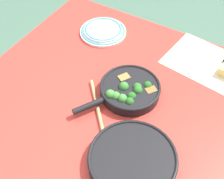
# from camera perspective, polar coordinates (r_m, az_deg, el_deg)

# --- Properties ---
(ground_plane) EXTENTS (14.00, 14.00, 0.00)m
(ground_plane) POSITION_cam_1_polar(r_m,az_deg,el_deg) (1.88, -0.00, -15.14)
(ground_plane) COLOR #476B56
(dining_table_red) EXTENTS (1.09, 1.02, 0.72)m
(dining_table_red) POSITION_cam_1_polar(r_m,az_deg,el_deg) (1.33, -0.00, -2.78)
(dining_table_red) COLOR red
(dining_table_red) RESTS_ON ground_plane
(skillet_broccoli) EXTENTS (0.26, 0.34, 0.06)m
(skillet_broccoli) POSITION_cam_1_polar(r_m,az_deg,el_deg) (1.24, 3.14, -0.08)
(skillet_broccoli) COLOR black
(skillet_broccoli) RESTS_ON dining_table_red
(skillet_eggs) EXTENTS (0.42, 0.31, 0.05)m
(skillet_eggs) POSITION_cam_1_polar(r_m,az_deg,el_deg) (1.07, 3.88, -12.88)
(skillet_eggs) COLOR black
(skillet_eggs) RESTS_ON dining_table_red
(wooden_spoon) EXTENTS (0.29, 0.31, 0.02)m
(wooden_spoon) POSITION_cam_1_polar(r_m,az_deg,el_deg) (1.15, -1.76, -7.31)
(wooden_spoon) COLOR tan
(wooden_spoon) RESTS_ON dining_table_red
(parchment_sheet) EXTENTS (0.43, 0.31, 0.00)m
(parchment_sheet) POSITION_cam_1_polar(r_m,az_deg,el_deg) (1.44, 17.81, 4.25)
(parchment_sheet) COLOR beige
(parchment_sheet) RESTS_ON dining_table_red
(grater_knife) EXTENTS (0.18, 0.22, 0.02)m
(grater_knife) POSITION_cam_1_polar(r_m,az_deg,el_deg) (1.46, 19.59, 4.57)
(grater_knife) COLOR silver
(grater_knife) RESTS_ON dining_table_red
(dinner_plate_stack) EXTENTS (0.22, 0.22, 0.03)m
(dinner_plate_stack) POSITION_cam_1_polar(r_m,az_deg,el_deg) (1.54, -1.65, 10.68)
(dinner_plate_stack) COLOR silver
(dinner_plate_stack) RESTS_ON dining_table_red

